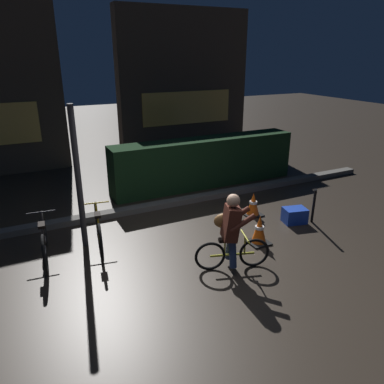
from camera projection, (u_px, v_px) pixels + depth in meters
The scene contains 12 objects.
ground_plane at pixel (197, 255), 6.23m from camera, with size 40.00×40.00×0.00m, color #2D261E.
sidewalk_curb at pixel (151, 207), 8.06m from camera, with size 12.00×0.24×0.12m, color #56544F.
hedge_row at pixel (205, 162), 9.37m from camera, with size 4.80×0.70×1.20m, color black.
storefront_right at pixel (184, 81), 12.78m from camera, with size 4.68×0.54×4.59m.
street_post at pixel (78, 179), 6.14m from camera, with size 0.10×0.10×2.45m, color #2D2D33.
parked_bike_left_mid at pixel (44, 240), 6.04m from camera, with size 0.46×1.58×0.73m.
parked_bike_center_left at pixel (99, 229), 6.39m from camera, with size 0.46×1.58×0.74m.
traffic_cone_near at pixel (259, 230), 6.54m from camera, with size 0.36×0.36×0.54m.
traffic_cone_far at pixel (253, 205), 7.70m from camera, with size 0.36×0.36×0.49m.
blue_crate at pixel (295, 215), 7.40m from camera, with size 0.44×0.32×0.30m, color #193DB7.
cyclist at pixel (231, 232), 5.67m from camera, with size 1.15×0.63×1.25m.
closed_umbrella at pixel (314, 206), 7.19m from camera, with size 0.05×0.05×0.85m, color black.
Camera 1 is at (-2.50, -4.86, 3.18)m, focal length 34.87 mm.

